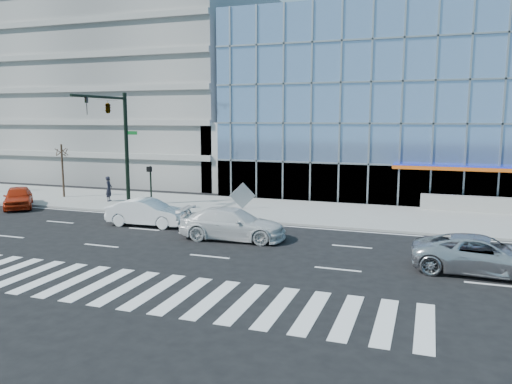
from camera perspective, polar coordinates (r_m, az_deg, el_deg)
ground at (r=27.11m, az=-1.79°, el=-5.20°), size 160.00×160.00×0.00m
sidewalk at (r=34.51m, az=2.99°, el=-2.11°), size 120.00×8.00×0.15m
theatre_building at (r=50.78m, az=24.70°, el=8.95°), size 42.00×26.00×15.00m
parking_garage at (r=58.65m, az=-11.18°, el=11.84°), size 24.00×24.00×20.00m
ramp_block at (r=45.43m, az=-0.71°, el=4.18°), size 6.00×8.00×6.00m
tower_far_mid at (r=113.83m, az=-18.78°, el=20.02°), size 13.00×13.00×60.00m
tower_backdrop at (r=103.98m, az=-3.50°, el=18.21°), size 14.00×14.00×48.00m
traffic_signal at (r=35.62m, az=-15.97°, el=7.77°), size 1.14×5.74×8.00m
ped_signal_post at (r=34.83m, az=-11.99°, el=1.26°), size 0.30×0.33×3.00m
street_tree_near at (r=42.32m, az=-21.33°, el=4.34°), size 1.10×1.10×4.23m
silver_suv at (r=22.83m, az=24.49°, el=-6.57°), size 5.74×2.85×1.56m
white_suv at (r=26.56m, az=-2.69°, el=-3.66°), size 5.87×2.78×1.65m
white_sedan at (r=30.57m, az=-12.32°, el=-2.29°), size 4.94×1.97×1.60m
red_sedan at (r=39.59m, az=-25.53°, el=-0.54°), size 4.37×4.61×1.55m
pedestrian at (r=39.27m, az=-16.46°, el=0.35°), size 0.64×0.79×1.89m
tilted_panel at (r=34.52m, az=-1.55°, el=-0.42°), size 1.58×1.03×1.84m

